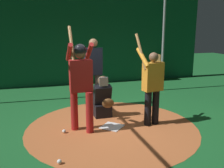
{
  "coord_description": "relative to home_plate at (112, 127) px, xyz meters",
  "views": [
    {
      "loc": [
        4.79,
        -1.47,
        2.09
      ],
      "look_at": [
        0.0,
        0.0,
        0.95
      ],
      "focal_mm": 40.0,
      "sensor_mm": 36.0,
      "label": 1
    }
  ],
  "objects": [
    {
      "name": "visitor",
      "position": [
        0.08,
        0.87,
        0.9
      ],
      "size": [
        0.54,
        0.54,
        1.97
      ],
      "rotation": [
        0.0,
        0.0,
        0.14
      ],
      "color": "black",
      "rests_on": "ground"
    },
    {
      "name": "baseball_1",
      "position": [
        0.02,
        -1.02,
        0.03
      ],
      "size": [
        0.07,
        0.07,
        0.07
      ],
      "primitive_type": "sphere",
      "color": "white",
      "rests_on": "dirt_circle"
    },
    {
      "name": "bat_rack",
      "position": [
        -4.24,
        3.24,
        0.48
      ],
      "size": [
        0.58,
        0.17,
        1.05
      ],
      "color": "olive",
      "rests_on": "ground"
    },
    {
      "name": "batter",
      "position": [
        -0.01,
        -0.65,
        1.08
      ],
      "size": [
        0.68,
        0.49,
        2.12
      ],
      "color": "maroon",
      "rests_on": "ground"
    },
    {
      "name": "umpire",
      "position": [
        -1.49,
        -0.04,
        1.02
      ],
      "size": [
        0.23,
        0.49,
        1.82
      ],
      "color": "#4C4C51",
      "rests_on": "ground"
    },
    {
      "name": "back_wall",
      "position": [
        -4.49,
        0.0,
        1.89
      ],
      "size": [
        0.22,
        10.07,
        3.78
      ],
      "color": "#145133",
      "rests_on": "ground"
    },
    {
      "name": "baseball_0",
      "position": [
        1.18,
        -1.22,
        0.03
      ],
      "size": [
        0.07,
        0.07,
        0.07
      ],
      "primitive_type": "sphere",
      "color": "white",
      "rests_on": "dirt_circle"
    },
    {
      "name": "ground_plane",
      "position": [
        0.0,
        0.0,
        -0.01
      ],
      "size": [
        26.07,
        26.07,
        0.0
      ],
      "primitive_type": "plane",
      "color": "#195B28"
    },
    {
      "name": "cage_frame",
      "position": [
        0.0,
        0.0,
        2.17
      ],
      "size": [
        5.3,
        5.2,
        3.18
      ],
      "color": "gray",
      "rests_on": "ground"
    },
    {
      "name": "home_plate",
      "position": [
        0.0,
        0.0,
        0.0
      ],
      "size": [
        0.59,
        0.59,
        0.01
      ],
      "primitive_type": "cube",
      "rotation": [
        0.0,
        0.0,
        0.79
      ],
      "color": "white",
      "rests_on": "dirt_circle"
    },
    {
      "name": "dirt_circle",
      "position": [
        0.0,
        0.0,
        -0.01
      ],
      "size": [
        3.63,
        3.63,
        0.01
      ],
      "primitive_type": "cylinder",
      "color": "#B76033",
      "rests_on": "ground"
    },
    {
      "name": "catcher",
      "position": [
        -0.71,
        -0.02,
        0.38
      ],
      "size": [
        0.58,
        0.4,
        0.99
      ],
      "color": "black",
      "rests_on": "ground"
    }
  ]
}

